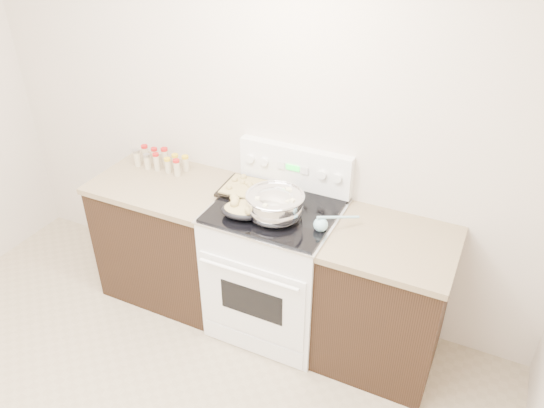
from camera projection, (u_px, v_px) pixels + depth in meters
The scene contains 10 objects.
room_shell at pixel (16, 200), 1.88m from camera, with size 4.10×3.60×2.75m.
counter_left at pixel (172, 237), 3.80m from camera, with size 0.93×0.67×0.92m.
counter_right at pixel (384, 301), 3.24m from camera, with size 0.73×0.67×0.92m.
kitchen_range at pixel (276, 266), 3.48m from camera, with size 0.78×0.73×1.22m.
mixing_bowl at pixel (275, 206), 3.11m from camera, with size 0.42×0.42×0.20m.
roasting_pan at pixel (245, 209), 3.14m from camera, with size 0.34×0.29×0.12m.
baking_sheet at pixel (253, 189), 3.39m from camera, with size 0.44×0.32×0.06m.
wooden_spoon at pixel (273, 203), 3.26m from camera, with size 0.14×0.24×0.04m.
blue_ladle at pixel (322, 224), 3.03m from camera, with size 0.22×0.22×0.10m.
spice_jars at pixel (160, 160), 3.69m from camera, with size 0.40×0.15×0.13m.
Camera 1 is at (1.51, -1.05, 2.69)m, focal length 35.00 mm.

